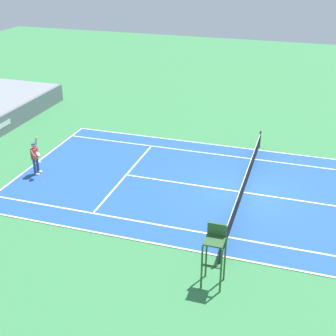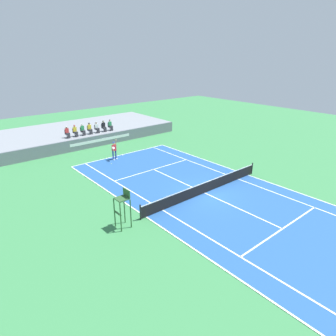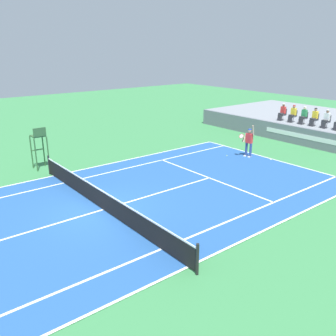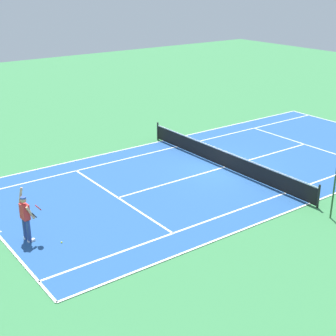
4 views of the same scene
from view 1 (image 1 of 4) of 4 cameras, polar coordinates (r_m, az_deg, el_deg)
name	(u,v)px [view 1 (image 1 of 4)]	position (r m, az deg, el deg)	size (l,w,h in m)	color
ground_plane	(244,193)	(23.63, 9.34, -3.04)	(80.00, 80.00, 0.00)	#387F47
court	(244,193)	(23.62, 9.34, -3.02)	(11.08, 23.88, 0.03)	#235193
net	(244,184)	(23.38, 9.43, -1.93)	(11.98, 0.10, 1.07)	black
tennis_player	(35,157)	(25.75, -16.13, 1.28)	(0.76, 0.67, 2.08)	navy
tennis_ball	(43,183)	(25.00, -15.21, -1.84)	(0.07, 0.07, 0.07)	#D1E533
umpire_chair	(215,249)	(16.82, 5.79, -9.90)	(0.77, 0.77, 2.44)	#2D562D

